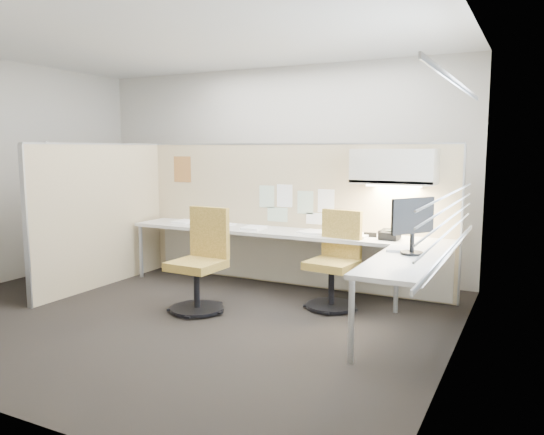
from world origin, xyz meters
The scene contains 26 objects.
floor centered at (0.00, 0.00, -0.01)m, with size 5.50×4.50×0.01m, color black.
ceiling centered at (0.00, 0.00, 2.80)m, with size 5.50×4.50×0.01m, color white.
wall_back centered at (0.00, 2.25, 1.40)m, with size 5.50×0.02×2.80m, color beige.
wall_right centered at (2.75, 0.00, 1.40)m, with size 0.02×4.50×2.80m, color beige.
window_pane centered at (2.73, 0.00, 1.55)m, with size 0.01×2.80×1.30m, color #A7B6C2.
partition_back centered at (0.55, 1.60, 0.88)m, with size 4.10×0.06×1.75m, color #C6B689.
partition_left centered at (-1.50, 0.50, 0.88)m, with size 0.06×2.20×1.75m, color #C6B689.
desk centered at (0.93, 1.13, 0.60)m, with size 4.00×2.07×0.73m.
overhead_bin centered at (1.90, 1.39, 1.51)m, with size 0.90×0.36×0.38m, color beige.
task_light_strip centered at (1.90, 1.39, 1.30)m, with size 0.60×0.06×0.02m, color #FFEABF.
pinned_papers centered at (0.63, 1.57, 1.03)m, with size 1.01×0.00×0.47m.
poster centered at (-1.05, 1.57, 1.42)m, with size 0.28×0.00×0.35m, color orange.
chair_left centered at (0.18, 0.19, 0.50)m, with size 0.56×0.56×1.07m.
chair_right centered at (1.41, 0.93, 0.48)m, with size 0.54×0.56×1.03m.
monitor centered at (2.30, 0.53, 1.03)m, with size 0.30×0.43×0.52m.
phone centered at (1.91, 1.23, 0.78)m, with size 0.22×0.21×0.12m.
stapler centered at (1.68, 1.31, 0.76)m, with size 0.14×0.04×0.05m, color black.
tape_dispenser centered at (1.82, 1.34, 0.76)m, with size 0.10×0.06×0.06m, color black.
coat_hook centered at (-1.58, -0.32, 1.42)m, with size 0.18×0.43×1.31m.
paper_stack_0 centered at (-0.83, 1.30, 0.74)m, with size 0.23×0.30×0.03m, color white.
paper_stack_1 centered at (-0.26, 1.32, 0.74)m, with size 0.23×0.30×0.02m, color white.
paper_stack_2 centered at (0.26, 1.20, 0.75)m, with size 0.23×0.30×0.03m, color white.
paper_stack_3 centered at (0.96, 1.33, 0.74)m, with size 0.23×0.30×0.01m, color white.
paper_stack_4 centered at (1.55, 1.28, 0.74)m, with size 0.23×0.30×0.03m, color white.
paper_stack_5 centered at (2.15, 0.71, 0.74)m, with size 0.23×0.30×0.02m, color white.
paper_stack_6 centered at (1.06, 1.28, 0.74)m, with size 0.23×0.30×0.03m, color white.
Camera 1 is at (3.32, -4.36, 1.71)m, focal length 35.00 mm.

